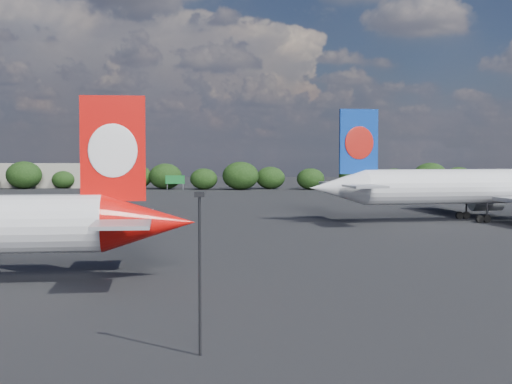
{
  "coord_description": "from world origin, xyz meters",
  "views": [
    {
      "loc": [
        18.98,
        -44.02,
        10.94
      ],
      "look_at": [
        16.0,
        12.0,
        8.0
      ],
      "focal_mm": 50.0,
      "sensor_mm": 36.0,
      "label": 1
    }
  ],
  "objects": [
    {
      "name": "terminal_building",
      "position": [
        -65.0,
        192.0,
        4.0
      ],
      "size": [
        42.0,
        16.0,
        8.0
      ],
      "color": "gray",
      "rests_on": "ground"
    },
    {
      "name": "horizon_treeline",
      "position": [
        13.36,
        180.19,
        3.83
      ],
      "size": [
        202.36,
        15.24,
        8.86
      ],
      "color": "black",
      "rests_on": "ground"
    },
    {
      "name": "highway_sign",
      "position": [
        -18.0,
        176.0,
        3.13
      ],
      "size": [
        6.0,
        0.3,
        4.5
      ],
      "color": "#166F2B",
      "rests_on": "ground"
    },
    {
      "name": "china_southern_airliner",
      "position": [
        49.54,
        75.39,
        5.54
      ],
      "size": [
        55.16,
        52.81,
        18.18
      ],
      "color": "white",
      "rests_on": "ground"
    },
    {
      "name": "billboard_yellow",
      "position": [
        12.0,
        182.0,
        3.87
      ],
      "size": [
        5.0,
        0.3,
        5.5
      ],
      "color": "gold",
      "rests_on": "ground"
    },
    {
      "name": "apron_lamp_post",
      "position": [
        13.91,
        -5.95,
        5.1
      ],
      "size": [
        0.55,
        0.3,
        8.94
      ],
      "color": "black",
      "rests_on": "ground"
    },
    {
      "name": "ground",
      "position": [
        0.0,
        60.0,
        0.0
      ],
      "size": [
        500.0,
        500.0,
        0.0
      ],
      "primitive_type": "plane",
      "color": "black",
      "rests_on": "ground"
    }
  ]
}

